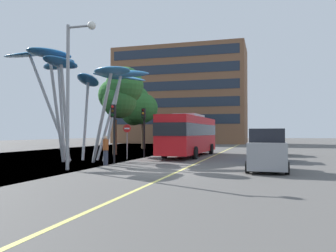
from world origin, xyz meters
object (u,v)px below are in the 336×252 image
object	(u,v)px
pedestrian	(106,150)
no_entry_sign	(127,136)
car_parked_mid	(267,146)
car_parked_far	(271,144)
traffic_light_opposite	(170,128)
traffic_light_kerb_near	(114,121)
leaf_sculpture	(87,76)
car_parked_near	(267,151)
street_lamp	(74,76)
red_bus	(189,133)
traffic_light_kerb_far	(144,122)
traffic_light_island_mid	(158,125)

from	to	relation	value
pedestrian	no_entry_sign	distance (m)	5.00
car_parked_mid	car_parked_far	xyz separation A→B (m)	(0.42, 6.74, -0.01)
traffic_light_opposite	traffic_light_kerb_near	bearing A→B (deg)	-88.91
leaf_sculpture	no_entry_sign	world-z (taller)	leaf_sculpture
pedestrian	car_parked_near	bearing A→B (deg)	-3.48
leaf_sculpture	no_entry_sign	bearing A→B (deg)	45.83
car_parked_mid	street_lamp	world-z (taller)	street_lamp
car_parked_mid	no_entry_sign	size ratio (longest dim) A/B	1.50
pedestrian	leaf_sculpture	bearing A→B (deg)	136.05
red_bus	leaf_sculpture	xyz separation A→B (m)	(-5.94, -6.61, 4.07)
traffic_light_kerb_far	car_parked_near	bearing A→B (deg)	-37.69
car_parked_far	street_lamp	size ratio (longest dim) A/B	0.56
red_bus	street_lamp	bearing A→B (deg)	-106.48
leaf_sculpture	traffic_light_kerb_far	bearing A→B (deg)	54.43
no_entry_sign	pedestrian	bearing A→B (deg)	-82.34
traffic_light_kerb_far	car_parked_far	xyz separation A→B (m)	(9.78, 6.20, -1.83)
red_bus	car_parked_near	world-z (taller)	red_bus
red_bus	traffic_light_island_mid	bearing A→B (deg)	145.55
red_bus	traffic_light_opposite	bearing A→B (deg)	119.84
traffic_light_kerb_far	traffic_light_island_mid	size ratio (longest dim) A/B	1.06
red_bus	traffic_light_kerb_far	xyz separation A→B (m)	(-3.11, -2.66, 0.90)
traffic_light_island_mid	car_parked_far	xyz separation A→B (m)	(10.16, 1.14, -1.66)
street_lamp	no_entry_sign	world-z (taller)	street_lamp
car_parked_far	pedestrian	distance (m)	16.16
red_bus	leaf_sculpture	world-z (taller)	leaf_sculpture
street_lamp	traffic_light_kerb_near	bearing A→B (deg)	81.77
traffic_light_kerb_near	street_lamp	size ratio (longest dim) A/B	0.48
no_entry_sign	car_parked_mid	bearing A→B (deg)	6.90
traffic_light_kerb_far	street_lamp	distance (m)	9.75
street_lamp	leaf_sculpture	bearing A→B (deg)	112.91
leaf_sculpture	car_parked_near	distance (m)	13.53
traffic_light_kerb_near	traffic_light_kerb_far	bearing A→B (deg)	90.63
car_parked_near	pedestrian	xyz separation A→B (m)	(-9.36, 0.57, -0.12)
red_bus	car_parked_near	size ratio (longest dim) A/B	2.81
car_parked_far	no_entry_sign	bearing A→B (deg)	-142.77
leaf_sculpture	car_parked_far	size ratio (longest dim) A/B	2.37
car_parked_near	traffic_light_kerb_far	bearing A→B (deg)	142.31
traffic_light_opposite	car_parked_mid	size ratio (longest dim) A/B	0.87
traffic_light_kerb_far	traffic_light_island_mid	world-z (taller)	traffic_light_kerb_far
traffic_light_opposite	car_parked_near	world-z (taller)	traffic_light_opposite
car_parked_near	car_parked_far	size ratio (longest dim) A/B	0.90
leaf_sculpture	car_parked_far	bearing A→B (deg)	38.85
traffic_light_kerb_near	pedestrian	xyz separation A→B (m)	(-0.09, -0.91, -1.80)
leaf_sculpture	traffic_light_island_mid	size ratio (longest dim) A/B	2.83
red_bus	car_parked_mid	size ratio (longest dim) A/B	2.85
car_parked_far	no_entry_sign	size ratio (longest dim) A/B	1.69
traffic_light_kerb_far	pedestrian	world-z (taller)	traffic_light_kerb_far
traffic_light_opposite	car_parked_mid	world-z (taller)	traffic_light_opposite
leaf_sculpture	pedestrian	distance (m)	6.40
street_lamp	car_parked_near	bearing A→B (deg)	13.09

